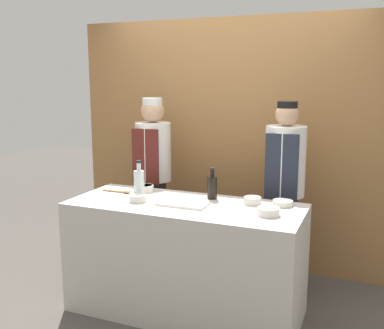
# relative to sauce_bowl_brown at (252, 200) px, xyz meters

# --- Properties ---
(ground_plane) EXTENTS (14.00, 14.00, 0.00)m
(ground_plane) POSITION_rel_sauce_bowl_brown_xyz_m (-0.48, -0.19, -0.92)
(ground_plane) COLOR #4C4742
(cabinet_wall) EXTENTS (3.17, 0.18, 2.40)m
(cabinet_wall) POSITION_rel_sauce_bowl_brown_xyz_m (-0.48, 0.99, 0.28)
(cabinet_wall) COLOR olive
(cabinet_wall) RESTS_ON ground_plane
(counter) EXTENTS (1.80, 0.73, 0.89)m
(counter) POSITION_rel_sauce_bowl_brown_xyz_m (-0.48, -0.19, -0.48)
(counter) COLOR beige
(counter) RESTS_ON ground_plane
(sauce_bowl_brown) EXTENTS (0.13, 0.13, 0.06)m
(sauce_bowl_brown) POSITION_rel_sauce_bowl_brown_xyz_m (0.00, 0.00, 0.00)
(sauce_bowl_brown) COLOR silver
(sauce_bowl_brown) RESTS_ON counter
(sauce_bowl_white) EXTENTS (0.13, 0.13, 0.05)m
(sauce_bowl_white) POSITION_rel_sauce_bowl_brown_xyz_m (-0.84, -0.27, -0.00)
(sauce_bowl_white) COLOR silver
(sauce_bowl_white) RESTS_ON counter
(sauce_bowl_orange) EXTENTS (0.16, 0.16, 0.06)m
(sauce_bowl_orange) POSITION_rel_sauce_bowl_brown_xyz_m (0.18, -0.24, -0.00)
(sauce_bowl_orange) COLOR silver
(sauce_bowl_orange) RESTS_ON counter
(sauce_bowl_purple) EXTENTS (0.13, 0.13, 0.06)m
(sauce_bowl_purple) POSITION_rel_sauce_bowl_brown_xyz_m (-0.93, 0.03, 0.00)
(sauce_bowl_purple) COLOR silver
(sauce_bowl_purple) RESTS_ON counter
(sauce_bowl_red) EXTENTS (0.15, 0.15, 0.04)m
(sauce_bowl_red) POSITION_rel_sauce_bowl_brown_xyz_m (0.22, 0.04, -0.01)
(sauce_bowl_red) COLOR silver
(sauce_bowl_red) RESTS_ON counter
(cutting_board) EXTENTS (0.37, 0.20, 0.02)m
(cutting_board) POSITION_rel_sauce_bowl_brown_xyz_m (-0.49, -0.22, -0.02)
(cutting_board) COLOR white
(cutting_board) RESTS_ON counter
(bottle_clear) EXTENTS (0.09, 0.09, 0.30)m
(bottle_clear) POSITION_rel_sauce_bowl_brown_xyz_m (-0.90, -0.15, 0.09)
(bottle_clear) COLOR silver
(bottle_clear) RESTS_ON counter
(bottle_soy) EXTENTS (0.08, 0.08, 0.25)m
(bottle_soy) POSITION_rel_sauce_bowl_brown_xyz_m (-0.34, 0.04, 0.07)
(bottle_soy) COLOR black
(bottle_soy) RESTS_ON counter
(wooden_spoon) EXTENTS (0.27, 0.05, 0.03)m
(wooden_spoon) POSITION_rel_sauce_bowl_brown_xyz_m (-1.11, -0.08, -0.02)
(wooden_spoon) COLOR #B2844C
(wooden_spoon) RESTS_ON counter
(chef_left) EXTENTS (0.34, 0.34, 1.66)m
(chef_left) POSITION_rel_sauce_bowl_brown_xyz_m (-1.11, 0.51, -0.01)
(chef_left) COLOR #28282D
(chef_left) RESTS_ON ground_plane
(chef_right) EXTENTS (0.34, 0.34, 1.65)m
(chef_right) POSITION_rel_sauce_bowl_brown_xyz_m (0.14, 0.51, -0.02)
(chef_right) COLOR #28282D
(chef_right) RESTS_ON ground_plane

